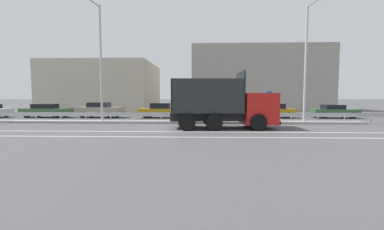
# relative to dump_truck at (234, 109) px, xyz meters

# --- Properties ---
(ground_plane) EXTENTS (320.00, 320.00, 0.00)m
(ground_plane) POSITION_rel_dump_truck_xyz_m (-4.39, 0.01, -1.26)
(ground_plane) COLOR #4C4C4F
(lane_strip_0) EXTENTS (52.95, 0.16, 0.01)m
(lane_strip_0) POSITION_rel_dump_truck_xyz_m (-0.81, -1.85, -1.25)
(lane_strip_0) COLOR silver
(lane_strip_0) RESTS_ON ground_plane
(lane_strip_1) EXTENTS (52.95, 0.16, 0.01)m
(lane_strip_1) POSITION_rel_dump_truck_xyz_m (-0.81, -3.81, -1.25)
(lane_strip_1) COLOR silver
(lane_strip_1) RESTS_ON ground_plane
(median_island) EXTENTS (29.12, 1.10, 0.18)m
(median_island) POSITION_rel_dump_truck_xyz_m (-4.39, 2.97, -1.17)
(median_island) COLOR gray
(median_island) RESTS_ON ground_plane
(median_guardrail) EXTENTS (52.95, 0.09, 0.78)m
(median_guardrail) POSITION_rel_dump_truck_xyz_m (-4.39, 3.85, -0.69)
(median_guardrail) COLOR #9EA0A5
(median_guardrail) RESTS_ON ground_plane
(dump_truck) EXTENTS (6.95, 3.13, 3.69)m
(dump_truck) POSITION_rel_dump_truck_xyz_m (0.00, 0.00, 0.00)
(dump_truck) COLOR red
(dump_truck) RESTS_ON ground_plane
(median_road_sign) EXTENTS (0.82, 0.16, 2.55)m
(median_road_sign) POSITION_rel_dump_truck_xyz_m (3.03, 2.97, 0.12)
(median_road_sign) COLOR white
(median_road_sign) RESTS_ON ground_plane
(street_lamp_1) EXTENTS (0.71, 2.39, 9.10)m
(street_lamp_1) POSITION_rel_dump_truck_xyz_m (-10.00, 2.79, 3.80)
(street_lamp_1) COLOR #ADADB2
(street_lamp_1) RESTS_ON ground_plane
(street_lamp_2) EXTENTS (0.71, 2.00, 8.94)m
(street_lamp_2) POSITION_rel_dump_truck_xyz_m (5.74, 2.93, 3.67)
(street_lamp_2) COLOR #ADADB2
(street_lamp_2) RESTS_ON ground_plane
(parked_car_1) EXTENTS (4.86, 2.06, 1.35)m
(parked_car_1) POSITION_rel_dump_truck_xyz_m (-17.53, 7.88, -0.56)
(parked_car_1) COLOR #335B33
(parked_car_1) RESTS_ON ground_plane
(parked_car_2) EXTENTS (4.42, 2.05, 1.50)m
(parked_car_2) POSITION_rel_dump_truck_xyz_m (-12.12, 7.90, -0.49)
(parked_car_2) COLOR gray
(parked_car_2) RESTS_ON ground_plane
(parked_car_3) EXTENTS (4.54, 2.00, 1.45)m
(parked_car_3) POSITION_rel_dump_truck_xyz_m (-5.98, 7.88, -0.52)
(parked_car_3) COLOR #B27A14
(parked_car_3) RESTS_ON ground_plane
(parked_car_4) EXTENTS (4.10, 1.98, 1.38)m
(parked_car_4) POSITION_rel_dump_truck_xyz_m (-0.23, 7.71, -0.56)
(parked_car_4) COLOR #B27A14
(parked_car_4) RESTS_ON ground_plane
(parked_car_5) EXTENTS (3.95, 2.08, 1.39)m
(parked_car_5) POSITION_rel_dump_truck_xyz_m (4.91, 8.24, -0.55)
(parked_car_5) COLOR #B27A14
(parked_car_5) RESTS_ON ground_plane
(parked_car_6) EXTENTS (4.18, 1.98, 1.30)m
(parked_car_6) POSITION_rel_dump_truck_xyz_m (10.54, 8.14, -0.58)
(parked_car_6) COLOR #335B33
(parked_car_6) RESTS_ON ground_plane
(background_building_0) EXTENTS (13.83, 11.91, 6.70)m
(background_building_0) POSITION_rel_dump_truck_xyz_m (-16.01, 19.73, 2.09)
(background_building_0) COLOR #B7AD99
(background_building_0) RESTS_ON ground_plane
(background_building_1) EXTENTS (19.74, 8.74, 9.28)m
(background_building_1) POSITION_rel_dump_truck_xyz_m (6.35, 22.77, 3.38)
(background_building_1) COLOR gray
(background_building_1) RESTS_ON ground_plane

